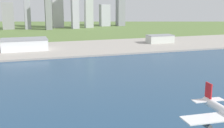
# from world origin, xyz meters

# --- Properties ---
(ground_plane) EXTENTS (2400.00, 2400.00, 0.00)m
(ground_plane) POSITION_xyz_m (0.00, 300.00, 0.00)
(ground_plane) COLOR #5C783D
(water_bay) EXTENTS (840.00, 360.00, 0.15)m
(water_bay) POSITION_xyz_m (0.00, 240.00, 0.07)
(water_bay) COLOR navy
(water_bay) RESTS_ON ground
(industrial_pier) EXTENTS (840.00, 140.00, 2.50)m
(industrial_pier) POSITION_xyz_m (0.00, 490.00, 1.25)
(industrial_pier) COLOR #A49D94
(industrial_pier) RESTS_ON ground
(warehouse_main) EXTENTS (66.11, 41.23, 16.41)m
(warehouse_main) POSITION_xyz_m (-37.40, 490.94, 10.73)
(warehouse_main) COLOR white
(warehouse_main) RESTS_ON industrial_pier
(warehouse_annex) EXTENTS (44.08, 23.66, 13.29)m
(warehouse_annex) POSITION_xyz_m (184.78, 495.98, 9.17)
(warehouse_annex) COLOR silver
(warehouse_annex) RESTS_ON industrial_pier
(distant_skyline) EXTENTS (404.63, 74.39, 155.27)m
(distant_skyline) POSITION_xyz_m (64.30, 826.90, 44.32)
(distant_skyline) COLOR #A3A9A6
(distant_skyline) RESTS_ON ground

